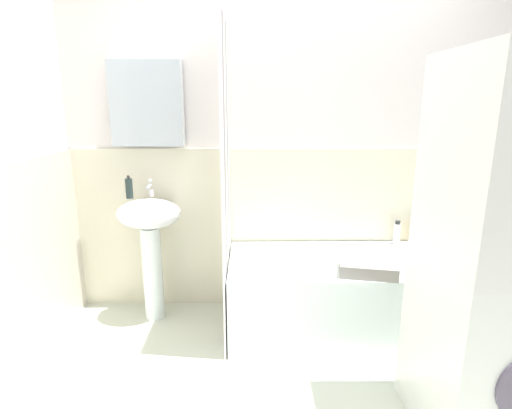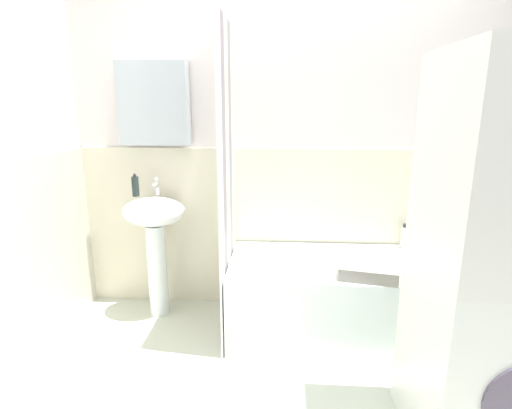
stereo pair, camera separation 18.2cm
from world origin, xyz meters
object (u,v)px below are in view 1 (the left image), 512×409
(soap_dispenser, at_px, (129,188))
(towel_folded, at_px, (368,267))
(washer_dryer_stack, at_px, (505,262))
(bathtub, at_px, (336,294))
(shampoo_bottle, at_px, (415,232))
(conditioner_bottle, at_px, (397,233))
(sink, at_px, (150,233))

(soap_dispenser, height_order, towel_folded, soap_dispenser)
(soap_dispenser, xyz_separation_m, towel_folded, (1.54, -0.43, -0.41))
(towel_folded, distance_m, washer_dryer_stack, 0.84)
(bathtub, relative_size, washer_dryer_stack, 0.84)
(soap_dispenser, distance_m, towel_folded, 1.65)
(washer_dryer_stack, bearing_deg, towel_folded, 118.31)
(shampoo_bottle, height_order, conditioner_bottle, shampoo_bottle)
(sink, xyz_separation_m, soap_dispenser, (-0.13, 0.04, 0.31))
(soap_dispenser, distance_m, washer_dryer_stack, 2.22)
(towel_folded, bearing_deg, washer_dryer_stack, -61.69)
(bathtub, bearing_deg, soap_dispenser, 171.55)
(soap_dispenser, xyz_separation_m, conditioner_bottle, (1.90, 0.10, -0.36))
(sink, bearing_deg, conditioner_bottle, 4.47)
(soap_dispenser, bearing_deg, towel_folded, -15.55)
(bathtub, distance_m, towel_folded, 0.39)
(soap_dispenser, distance_m, shampoo_bottle, 2.06)
(bathtub, bearing_deg, conditioner_bottle, 31.86)
(sink, distance_m, conditioner_bottle, 1.77)
(bathtub, height_order, conditioner_bottle, conditioner_bottle)
(sink, distance_m, bathtub, 1.35)
(soap_dispenser, height_order, bathtub, soap_dispenser)
(sink, xyz_separation_m, conditioner_bottle, (1.77, 0.14, -0.06))
(shampoo_bottle, xyz_separation_m, conditioner_bottle, (-0.13, 0.00, -0.01))
(bathtub, height_order, towel_folded, towel_folded)
(sink, xyz_separation_m, washer_dryer_stack, (1.78, -1.08, 0.22))
(sink, relative_size, towel_folded, 2.62)
(soap_dispenser, xyz_separation_m, shampoo_bottle, (2.03, 0.09, -0.35))
(soap_dispenser, xyz_separation_m, washer_dryer_stack, (1.92, -1.12, -0.09))
(conditioner_bottle, relative_size, washer_dryer_stack, 0.10)
(sink, xyz_separation_m, bathtub, (1.28, -0.17, -0.39))
(sink, bearing_deg, bathtub, -7.44)
(bathtub, distance_m, washer_dryer_stack, 1.20)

